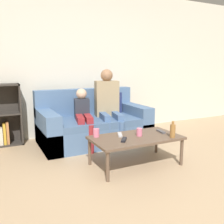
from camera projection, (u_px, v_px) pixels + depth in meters
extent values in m
plane|color=tan|center=(184.00, 196.00, 2.41)|extent=(22.00, 22.00, 0.00)
cube|color=beige|center=(85.00, 62.00, 4.52)|extent=(12.00, 0.06, 2.60)
cube|color=#4C6B93|center=(94.00, 133.00, 4.08)|extent=(1.72, 0.96, 0.31)
cube|color=#466288|center=(96.00, 122.00, 3.97)|extent=(1.28, 0.78, 0.10)
cube|color=#4C6B93|center=(85.00, 101.00, 4.34)|extent=(1.72, 0.18, 0.44)
cube|color=#4C6B93|center=(47.00, 130.00, 3.73)|extent=(0.22, 0.96, 0.57)
cube|color=#4C6B93|center=(133.00, 121.00, 4.39)|extent=(0.22, 0.96, 0.57)
cube|color=navy|center=(111.00, 103.00, 4.41)|extent=(0.36, 0.12, 0.36)
cube|color=#332D28|center=(20.00, 114.00, 3.99)|extent=(0.02, 0.28, 0.96)
cube|color=beige|center=(0.00, 136.00, 3.89)|extent=(0.07, 0.17, 0.27)
cube|color=gold|center=(4.00, 134.00, 3.91)|extent=(0.04, 0.17, 0.33)
cube|color=#B77542|center=(8.00, 133.00, 3.93)|extent=(0.04, 0.17, 0.35)
cylinder|color=brown|center=(108.00, 167.00, 2.68)|extent=(0.04, 0.04, 0.34)
cylinder|color=brown|center=(182.00, 152.00, 3.13)|extent=(0.04, 0.04, 0.34)
cylinder|color=brown|center=(90.00, 152.00, 3.14)|extent=(0.04, 0.04, 0.34)
cylinder|color=brown|center=(156.00, 141.00, 3.59)|extent=(0.04, 0.04, 0.34)
cube|color=brown|center=(136.00, 138.00, 3.10)|extent=(1.11, 0.61, 0.03)
cylinder|color=#476693|center=(109.00, 136.00, 3.71)|extent=(0.11, 0.11, 0.41)
cylinder|color=#476693|center=(122.00, 135.00, 3.77)|extent=(0.11, 0.11, 0.41)
cube|color=#476693|center=(104.00, 116.00, 3.90)|extent=(0.18, 0.44, 0.09)
cube|color=#476693|center=(117.00, 116.00, 3.96)|extent=(0.18, 0.44, 0.09)
cube|color=#9E8966|center=(107.00, 99.00, 4.13)|extent=(0.41, 0.27, 0.58)
sphere|color=#936B4C|center=(107.00, 75.00, 4.06)|extent=(0.20, 0.20, 0.20)
cylinder|color=maroon|center=(82.00, 140.00, 3.54)|extent=(0.11, 0.11, 0.41)
cylinder|color=maroon|center=(91.00, 139.00, 3.57)|extent=(0.11, 0.11, 0.41)
cube|color=maroon|center=(80.00, 119.00, 3.73)|extent=(0.19, 0.44, 0.09)
cube|color=maroon|center=(88.00, 118.00, 3.76)|extent=(0.19, 0.44, 0.09)
cube|color=#282D38|center=(82.00, 108.00, 3.97)|extent=(0.27, 0.25, 0.31)
sphere|color=#D1A889|center=(81.00, 94.00, 3.93)|extent=(0.17, 0.17, 0.17)
cylinder|color=pink|center=(96.00, 133.00, 3.09)|extent=(0.08, 0.08, 0.10)
cylinder|color=pink|center=(139.00, 132.00, 3.13)|extent=(0.07, 0.07, 0.10)
cube|color=#47474C|center=(161.00, 131.00, 3.30)|extent=(0.07, 0.18, 0.02)
cube|color=#B7B7BC|center=(120.00, 135.00, 3.15)|extent=(0.11, 0.18, 0.02)
cube|color=black|center=(124.00, 140.00, 2.94)|extent=(0.14, 0.17, 0.02)
cylinder|color=olive|center=(173.00, 131.00, 3.05)|extent=(0.07, 0.07, 0.16)
cylinder|color=olive|center=(173.00, 123.00, 3.03)|extent=(0.03, 0.03, 0.04)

